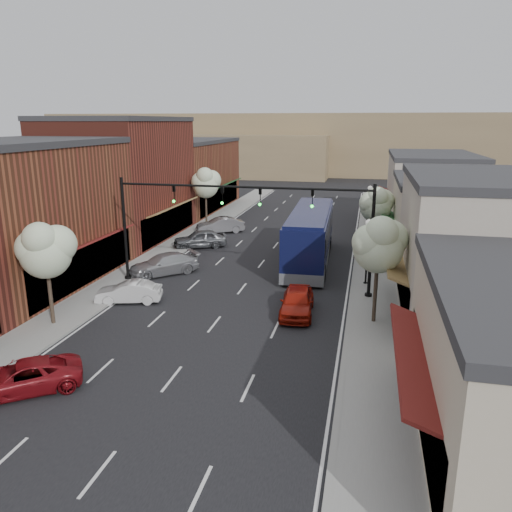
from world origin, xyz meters
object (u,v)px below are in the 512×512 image
Objects in this scene: signal_mast_right at (332,223)px; lamp_post_near at (368,241)px; tree_right_near at (379,243)px; red_hatchback at (297,301)px; parked_car_b at (129,292)px; parked_car_e at (220,225)px; tree_left_far at (206,182)px; lamp_post_far at (369,201)px; parked_car_a at (23,377)px; parked_car_c at (164,264)px; signal_mast_left at (157,215)px; parked_car_d at (200,239)px; tree_left_near at (45,249)px; coach_bus at (310,236)px; tree_right_far at (376,204)px.

signal_mast_right reaches higher than lamp_post_near.
tree_right_near is 1.34× the size of red_hatchback.
parked_car_b is 0.85× the size of parked_car_e.
lamp_post_far is (16.05, 2.06, -1.60)m from tree_left_far.
parked_car_a is (-13.20, -16.72, -2.38)m from lamp_post_near.
parked_car_c is (-11.82, 1.91, -3.90)m from signal_mast_right.
parked_car_b is (-0.36, -3.87, -3.98)m from signal_mast_left.
signal_mast_right is 15.86m from parked_car_d.
parked_car_b is (-13.78, -6.37, -2.37)m from lamp_post_near.
parked_car_b is (-11.60, -3.87, -3.98)m from signal_mast_right.
signal_mast_left is 14.55m from tree_right_near.
tree_right_near is 24.11m from lamp_post_far.
tree_right_near is at bearing -88.70° from lamp_post_far.
tree_left_far is (-16.60, 22.00, 0.15)m from tree_right_near.
lamp_post_near is (2.18, 2.50, -1.62)m from signal_mast_right.
signal_mast_right is at bearing 5.06° from parked_car_e.
parked_car_e is (-0.80, 30.06, 0.13)m from parked_car_a.
lamp_post_far is at bearing 74.88° from parked_car_e.
lamp_post_near is at bearing 33.33° from tree_left_near.
tree_left_near is 19.48m from coach_bus.
parked_car_d is (-11.82, 9.85, -3.85)m from signal_mast_right.
lamp_post_far is (0.00, 17.50, 0.00)m from lamp_post_near.
coach_bus is at bearing 113.04° from tree_right_near.
tree_right_far is (13.97, 11.95, -0.63)m from signal_mast_left.
signal_mast_right is 4.89m from tree_right_near.
red_hatchback is at bearing -98.93° from lamp_post_far.
parked_car_d is at bearing 152.32° from lamp_post_near.
signal_mast_left is 1.51× the size of tree_right_far.
signal_mast_left is 1.34× the size of tree_left_far.
coach_bus is (11.76, -10.61, -2.51)m from tree_left_far.
parked_car_d is at bearing -171.79° from tree_right_far.
tree_right_near is at bearing -69.07° from coach_bus.
parked_car_e reaches higher than parked_car_c.
coach_bus is (-2.12, 7.34, -2.53)m from signal_mast_right.
lamp_post_far is 36.76m from parked_car_a.
coach_bus is at bearing 121.66° from parked_car_a.
signal_mast_left is at bearing 71.90° from tree_left_near.
signal_mast_left reaches higher than tree_right_near.
tree_right_near is 1.34× the size of lamp_post_near.
tree_left_near reaches higher than parked_car_e.
tree_left_far reaches higher than parked_car_b.
lamp_post_near is at bearing 48.95° from signal_mast_right.
red_hatchback reaches higher than parked_car_a.
parked_car_a is (2.85, -32.16, -3.98)m from tree_left_far.
lamp_post_near reaches higher than coach_bus.
tree_right_far reaches higher than parked_car_a.
signal_mast_right is at bearing 37.84° from parked_car_c.
parked_car_d is at bearing 146.00° from parked_car_a.
parked_car_e is at bearing 126.73° from signal_mast_right.
signal_mast_right reaches higher than tree_left_far.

